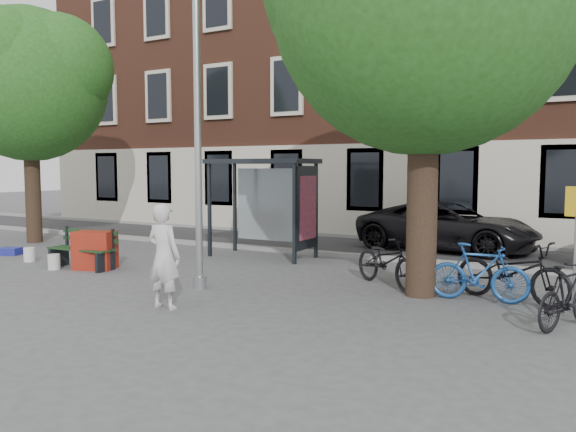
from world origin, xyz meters
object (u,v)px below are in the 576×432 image
(bike_c, at_px, (387,261))
(bike_d, at_px, (567,296))
(lamppost, at_px, (198,147))
(car_dark, at_px, (447,226))
(red_stand, at_px, (95,250))
(bike_a, at_px, (512,271))
(painter, at_px, (164,256))
(bench, at_px, (83,251))
(notice_sign, at_px, (576,221))
(bike_b, at_px, (479,272))
(bus_shelter, at_px, (277,186))

(bike_c, xyz_separation_m, bike_d, (3.32, -1.52, -0.04))
(lamppost, distance_m, bike_d, 6.91)
(lamppost, height_order, car_dark, lamppost)
(red_stand, bearing_deg, bike_a, 7.93)
(painter, relative_size, bench, 1.01)
(painter, height_order, red_stand, painter)
(notice_sign, bearing_deg, bike_b, -176.08)
(car_dark, distance_m, notice_sign, 7.47)
(bike_c, distance_m, red_stand, 6.84)
(bench, xyz_separation_m, bike_b, (8.85, 1.09, 0.11))
(bike_d, xyz_separation_m, notice_sign, (0.06, 0.62, 1.07))
(lamppost, relative_size, bus_shelter, 2.14)
(bike_d, relative_size, car_dark, 0.32)
(bus_shelter, relative_size, notice_sign, 1.36)
(bench, xyz_separation_m, bike_d, (10.32, -0.00, 0.07))
(bike_a, xyz_separation_m, bike_b, (-0.52, -0.24, -0.03))
(bike_d, bearing_deg, lamppost, 28.28)
(bus_shelter, height_order, bench, bus_shelter)
(bike_a, height_order, car_dark, car_dark)
(bike_d, xyz_separation_m, car_dark, (-3.45, 7.16, 0.22))
(painter, relative_size, car_dark, 0.35)
(lamppost, xyz_separation_m, car_dark, (3.05, 7.61, -2.08))
(bike_d, distance_m, notice_sign, 1.24)
(bike_a, relative_size, bike_c, 1.06)
(car_dark, height_order, red_stand, car_dark)
(bike_a, distance_m, bike_b, 0.57)
(painter, height_order, bike_a, painter)
(bike_c, bearing_deg, bike_a, -58.73)
(bike_c, bearing_deg, bike_b, -67.11)
(lamppost, bearing_deg, red_stand, 171.50)
(bus_shelter, distance_m, bike_a, 6.72)
(bus_shelter, bearing_deg, lamppost, -81.57)
(bench, bearing_deg, bike_d, -2.23)
(bench, height_order, car_dark, car_dark)
(car_dark, bearing_deg, bike_b, -156.19)
(red_stand, bearing_deg, bus_shelter, 51.09)
(painter, distance_m, bike_c, 4.47)
(painter, xyz_separation_m, bike_d, (6.05, 1.99, -0.41))
(red_stand, bearing_deg, bench, -167.73)
(lamppost, bearing_deg, bike_d, 3.96)
(painter, relative_size, bike_b, 1.03)
(bike_c, xyz_separation_m, red_stand, (-6.68, -1.45, -0.07))
(bike_b, bearing_deg, lamppost, 102.59)
(car_dark, bearing_deg, lamppost, 163.84)
(bench, xyz_separation_m, car_dark, (6.87, 7.15, 0.29))
(lamppost, xyz_separation_m, bike_d, (6.50, 0.45, -2.30))
(car_dark, xyz_separation_m, notice_sign, (3.51, -6.53, 0.85))
(bike_c, bearing_deg, bus_shelter, 96.45)
(lamppost, distance_m, painter, 2.48)
(bike_a, bearing_deg, notice_sign, -106.26)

